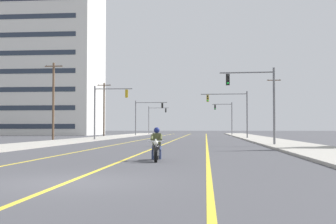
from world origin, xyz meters
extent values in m
plane|color=#47474C|center=(0.00, 0.00, 0.00)|extent=(400.00, 400.00, 0.00)
cube|color=yellow|center=(0.04, 45.00, 0.00)|extent=(0.16, 100.00, 0.01)
cube|color=yellow|center=(-3.94, 45.00, 0.00)|extent=(0.16, 100.00, 0.01)
cube|color=yellow|center=(3.76, 45.00, 0.00)|extent=(0.16, 100.00, 0.01)
cube|color=#ADA89E|center=(10.40, 40.00, 0.07)|extent=(4.40, 110.00, 0.14)
cube|color=#ADA89E|center=(-10.40, 40.00, 0.07)|extent=(4.40, 110.00, 0.14)
cylinder|color=black|center=(1.60, 6.75, 0.32)|extent=(0.17, 0.65, 0.64)
cylinder|color=black|center=(1.48, 8.30, 0.32)|extent=(0.17, 0.65, 0.64)
cylinder|color=silver|center=(1.59, 6.85, 0.64)|extent=(0.10, 0.33, 0.68)
sphere|color=white|center=(1.60, 6.70, 0.82)|extent=(0.20, 0.20, 0.20)
cylinder|color=silver|center=(1.59, 6.90, 0.87)|extent=(0.70, 0.10, 0.04)
ellipsoid|color=black|center=(1.55, 7.40, 0.60)|extent=(0.36, 0.58, 0.28)
cube|color=silver|center=(1.54, 7.52, 0.37)|extent=(0.27, 0.46, 0.24)
cube|color=black|center=(1.52, 7.84, 0.54)|extent=(0.32, 0.54, 0.12)
cube|color=black|center=(1.48, 8.25, 0.62)|extent=(0.23, 0.37, 0.08)
cylinder|color=silver|center=(1.37, 7.91, 0.30)|extent=(0.12, 0.55, 0.08)
cube|color=#4C512D|center=(1.52, 7.80, 0.92)|extent=(0.38, 0.27, 0.56)
sphere|color=navy|center=(1.52, 7.78, 1.33)|extent=(0.26, 0.26, 0.26)
cylinder|color=navy|center=(1.67, 7.67, 0.54)|extent=(0.17, 0.45, 0.30)
cylinder|color=navy|center=(1.70, 7.50, 0.24)|extent=(0.12, 0.16, 0.35)
cylinder|color=#4C512D|center=(1.74, 7.56, 1.02)|extent=(0.14, 0.53, 0.27)
cylinder|color=navy|center=(1.39, 7.65, 0.54)|extent=(0.17, 0.45, 0.30)
cylinder|color=navy|center=(1.38, 7.47, 0.24)|extent=(0.12, 0.16, 0.35)
cylinder|color=#4C512D|center=(1.34, 7.53, 1.02)|extent=(0.14, 0.53, 0.27)
cylinder|color=slate|center=(9.06, 23.55, 3.10)|extent=(0.18, 0.18, 6.20)
cylinder|color=slate|center=(6.93, 23.64, 5.85)|extent=(4.25, 0.31, 0.11)
cube|color=black|center=(5.45, 23.71, 5.30)|extent=(0.31, 0.25, 0.90)
sphere|color=black|center=(5.44, 23.56, 5.60)|extent=(0.18, 0.18, 0.18)
sphere|color=black|center=(5.44, 23.56, 5.30)|extent=(0.18, 0.18, 0.18)
sphere|color=green|center=(5.44, 23.56, 5.00)|extent=(0.18, 0.18, 0.18)
cylinder|color=slate|center=(-8.87, 36.96, 3.10)|extent=(0.18, 0.18, 6.20)
cylinder|color=slate|center=(-6.73, 37.02, 5.85)|extent=(4.28, 0.22, 0.11)
cube|color=#B79319|center=(-5.23, 37.06, 5.30)|extent=(0.31, 0.25, 0.90)
sphere|color=black|center=(-5.23, 37.21, 5.60)|extent=(0.18, 0.18, 0.18)
sphere|color=black|center=(-5.23, 37.21, 5.30)|extent=(0.18, 0.18, 0.18)
sphere|color=green|center=(-5.23, 37.21, 5.00)|extent=(0.18, 0.18, 0.18)
cylinder|color=slate|center=(9.03, 45.65, 3.10)|extent=(0.18, 0.18, 6.20)
cylinder|color=slate|center=(6.04, 45.74, 5.85)|extent=(6.00, 0.30, 0.11)
cube|color=#B79319|center=(3.94, 45.81, 5.30)|extent=(0.31, 0.25, 0.90)
sphere|color=black|center=(3.93, 45.65, 5.60)|extent=(0.18, 0.18, 0.18)
sphere|color=black|center=(3.93, 45.65, 5.30)|extent=(0.18, 0.18, 0.18)
sphere|color=green|center=(3.93, 45.65, 5.00)|extent=(0.18, 0.18, 0.18)
cylinder|color=slate|center=(-8.55, 63.80, 3.10)|extent=(0.18, 0.18, 6.20)
cylinder|color=slate|center=(-5.78, 63.67, 5.85)|extent=(5.55, 0.36, 0.11)
cube|color=black|center=(-3.83, 63.58, 5.30)|extent=(0.31, 0.25, 0.90)
sphere|color=black|center=(-3.83, 63.74, 5.60)|extent=(0.18, 0.18, 0.18)
sphere|color=black|center=(-3.83, 63.74, 5.30)|extent=(0.18, 0.18, 0.18)
sphere|color=green|center=(-3.83, 63.74, 5.00)|extent=(0.18, 0.18, 0.18)
cylinder|color=slate|center=(8.54, 70.22, 3.10)|extent=(0.18, 0.18, 6.20)
cylinder|color=slate|center=(6.71, 70.31, 5.85)|extent=(3.67, 0.28, 0.11)
cube|color=black|center=(5.42, 70.37, 5.30)|extent=(0.31, 0.25, 0.90)
sphere|color=black|center=(5.42, 70.21, 5.60)|extent=(0.18, 0.18, 0.18)
sphere|color=black|center=(5.42, 70.21, 5.30)|extent=(0.18, 0.18, 0.18)
sphere|color=green|center=(5.42, 70.21, 5.00)|extent=(0.18, 0.18, 0.18)
cylinder|color=slate|center=(-8.95, 84.36, 3.10)|extent=(0.18, 0.18, 6.20)
cylinder|color=slate|center=(-6.70, 84.26, 5.85)|extent=(4.50, 0.31, 0.11)
cube|color=black|center=(-5.13, 84.19, 5.30)|extent=(0.31, 0.25, 0.90)
sphere|color=black|center=(-5.12, 84.35, 5.60)|extent=(0.18, 0.18, 0.18)
sphere|color=black|center=(-5.12, 84.35, 5.30)|extent=(0.18, 0.18, 0.18)
sphere|color=green|center=(-5.12, 84.35, 5.00)|extent=(0.18, 0.18, 0.18)
cylinder|color=brown|center=(-14.02, 37.85, 4.52)|extent=(0.26, 0.26, 9.03)
cube|color=brown|center=(-14.02, 37.85, 8.63)|extent=(2.09, 0.12, 0.12)
cylinder|color=slate|center=(-14.89, 37.85, 8.73)|extent=(0.08, 0.08, 0.12)
cylinder|color=slate|center=(-13.14, 37.85, 8.73)|extent=(0.08, 0.08, 0.12)
cylinder|color=brown|center=(13.84, 54.33, 4.47)|extent=(0.26, 0.26, 8.94)
cube|color=brown|center=(13.84, 54.33, 8.54)|extent=(2.02, 0.12, 0.12)
cylinder|color=slate|center=(12.99, 54.33, 8.64)|extent=(0.08, 0.08, 0.12)
cylinder|color=slate|center=(14.69, 54.33, 8.64)|extent=(0.08, 0.08, 0.12)
cylinder|color=#4C3828|center=(-13.93, 62.71, 4.63)|extent=(0.26, 0.26, 9.25)
cube|color=#4C3828|center=(-13.93, 62.71, 8.85)|extent=(2.38, 0.12, 0.12)
cylinder|color=slate|center=(-14.93, 62.71, 8.95)|extent=(0.08, 0.08, 0.12)
cylinder|color=slate|center=(-12.93, 62.71, 8.95)|extent=(0.08, 0.08, 0.12)
cube|color=#4C3828|center=(-13.93, 62.71, 8.20)|extent=(1.86, 0.12, 0.12)
cylinder|color=slate|center=(-14.72, 62.71, 8.30)|extent=(0.08, 0.08, 0.12)
cylinder|color=slate|center=(-13.15, 62.71, 8.30)|extent=(0.08, 0.08, 0.12)
cube|color=silver|center=(-31.55, 73.88, 15.41)|extent=(26.99, 14.82, 30.82)
cube|color=#283342|center=(-31.55, 66.44, 1.71)|extent=(22.67, 0.06, 0.90)
cube|color=#283342|center=(-31.55, 66.44, 5.14)|extent=(22.67, 0.06, 0.90)
cube|color=#283342|center=(-31.55, 66.44, 8.56)|extent=(22.67, 0.06, 0.90)
cube|color=#283342|center=(-31.55, 66.44, 11.98)|extent=(22.67, 0.06, 0.90)
cube|color=#283342|center=(-31.55, 66.44, 15.41)|extent=(22.67, 0.06, 0.90)
cube|color=#283342|center=(-31.55, 66.44, 18.83)|extent=(22.67, 0.06, 0.90)
cube|color=#283342|center=(-31.55, 66.44, 22.26)|extent=(22.67, 0.06, 0.90)
camera|label=1|loc=(3.67, -11.18, 1.44)|focal=46.37mm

